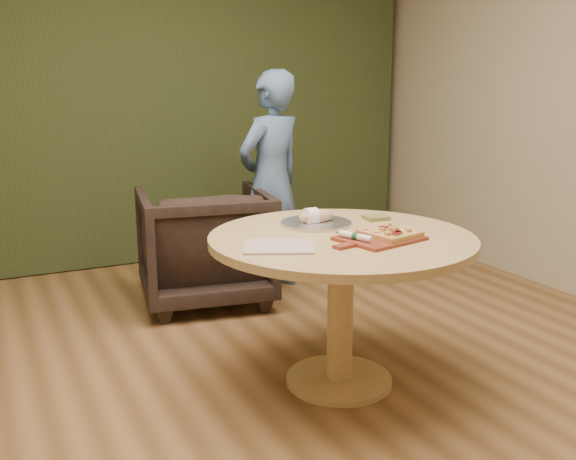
% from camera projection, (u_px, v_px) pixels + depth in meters
% --- Properties ---
extents(room_shell, '(5.04, 6.04, 2.84)m').
position_uv_depth(room_shell, '(302.00, 96.00, 2.43)').
color(room_shell, olive).
rests_on(room_shell, ground).
extents(curtain, '(4.80, 0.14, 2.78)m').
position_uv_depth(curtain, '(130.00, 87.00, 4.97)').
color(curtain, '#273317').
rests_on(curtain, ground).
extents(pedestal_table, '(1.25, 1.25, 0.75)m').
position_uv_depth(pedestal_table, '(341.00, 264.00, 3.03)').
color(pedestal_table, tan).
rests_on(pedestal_table, ground).
extents(pizza_paddle, '(0.47, 0.35, 0.01)m').
position_uv_depth(pizza_paddle, '(378.00, 239.00, 2.90)').
color(pizza_paddle, maroon).
rests_on(pizza_paddle, pedestal_table).
extents(flatbread_pizza, '(0.26, 0.26, 0.04)m').
position_uv_depth(flatbread_pizza, '(390.00, 233.00, 2.92)').
color(flatbread_pizza, tan).
rests_on(flatbread_pizza, pizza_paddle).
extents(cutlery_roll, '(0.09, 0.19, 0.03)m').
position_uv_depth(cutlery_roll, '(356.00, 236.00, 2.85)').
color(cutlery_roll, white).
rests_on(cutlery_roll, pizza_paddle).
extents(newspaper, '(0.38, 0.35, 0.01)m').
position_uv_depth(newspaper, '(278.00, 246.00, 2.78)').
color(newspaper, silver).
rests_on(newspaper, pedestal_table).
extents(serving_tray, '(0.36, 0.36, 0.02)m').
position_uv_depth(serving_tray, '(316.00, 223.00, 3.21)').
color(serving_tray, silver).
rests_on(serving_tray, pedestal_table).
extents(bread_roll, '(0.19, 0.09, 0.09)m').
position_uv_depth(bread_roll, '(315.00, 216.00, 3.20)').
color(bread_roll, tan).
rests_on(bread_roll, serving_tray).
extents(green_packet, '(0.13, 0.11, 0.02)m').
position_uv_depth(green_packet, '(376.00, 218.00, 3.33)').
color(green_packet, '#535C29').
rests_on(green_packet, pedestal_table).
extents(armchair, '(0.94, 0.89, 0.85)m').
position_uv_depth(armchair, '(204.00, 240.00, 4.25)').
color(armchair, black).
rests_on(armchair, ground).
extents(person_standing, '(0.65, 0.54, 1.53)m').
position_uv_depth(person_standing, '(271.00, 182.00, 4.45)').
color(person_standing, '#4D6E98').
rests_on(person_standing, ground).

